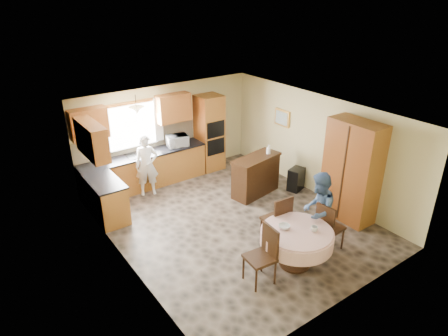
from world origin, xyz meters
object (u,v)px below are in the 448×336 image
sideboard (256,177)px  person_dining (318,211)px  chair_right (328,225)px  cupboard (352,171)px  chair_back (279,218)px  chair_left (264,252)px  oven_tower (209,133)px  person_sink (147,165)px  dining_table (297,238)px

sideboard → person_dining: (-0.42, -2.38, 0.33)m
person_dining → chair_right: bearing=74.4°
cupboard → chair_back: 2.05m
sideboard → chair_left: bearing=-137.3°
oven_tower → chair_right: 4.60m
person_dining → person_sink: bearing=-96.2°
cupboard → chair_right: cupboard is taller
oven_tower → chair_right: bearing=-93.6°
chair_right → oven_tower: bearing=-7.7°
cupboard → person_dining: cupboard is taller
person_sink → oven_tower: bearing=29.3°
sideboard → chair_back: bearing=-127.5°
oven_tower → cupboard: 4.11m
oven_tower → dining_table: (-1.11, -4.54, -0.47)m
chair_left → chair_right: 1.59m
dining_table → oven_tower: bearing=76.3°
person_dining → chair_left: bearing=-23.3°
cupboard → chair_back: size_ratio=2.08×
person_sink → chair_left: bearing=-67.9°
cupboard → person_sink: bearing=131.6°
chair_left → person_dining: person_dining is taller
person_dining → sideboard: bearing=-130.2°
chair_back → person_dining: size_ratio=0.68×
dining_table → person_sink: bearing=103.6°
chair_left → person_dining: size_ratio=0.67×
person_sink → cupboard: bearing=-29.6°
chair_right → person_sink: person_sink is taller
sideboard → cupboard: (1.00, -2.02, 0.66)m
chair_right → person_dining: person_dining is taller
dining_table → chair_right: 0.82m
chair_right → dining_table: bearing=84.1°
dining_table → chair_back: bearing=74.0°
cupboard → dining_table: (-2.18, -0.57, -0.54)m
chair_left → person_sink: bearing=-171.4°
chair_right → chair_left: bearing=84.3°
oven_tower → chair_right: oven_tower is taller
dining_table → chair_back: size_ratio=1.23×
oven_tower → chair_back: size_ratio=1.96×
chair_left → oven_tower: bearing=162.8°
chair_left → chair_back: (0.97, 0.68, 0.01)m
oven_tower → sideboard: 2.04m
cupboard → dining_table: bearing=-165.4°
oven_tower → cupboard: bearing=-74.9°
chair_left → chair_back: bearing=130.3°
oven_tower → chair_left: size_ratio=1.97×
chair_left → person_dining: bearing=102.3°
sideboard → person_sink: size_ratio=0.85×
sideboard → person_sink: 2.70m
chair_right → person_sink: size_ratio=0.67×
chair_left → person_sink: (-0.24, 4.13, 0.18)m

